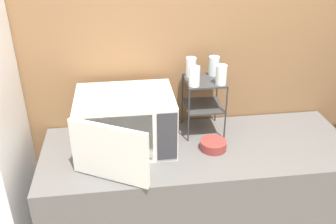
{
  "coord_description": "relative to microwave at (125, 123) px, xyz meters",
  "views": [
    {
      "loc": [
        -0.44,
        -1.52,
        2.16
      ],
      "look_at": [
        -0.18,
        0.38,
        1.14
      ],
      "focal_mm": 40.0,
      "sensor_mm": 36.0,
      "label": 1
    }
  ],
  "objects": [
    {
      "name": "wall_back",
      "position": [
        0.44,
        0.32,
        0.23
      ],
      "size": [
        8.0,
        0.06,
        2.6
      ],
      "color": "olive",
      "rests_on": "ground_plane"
    },
    {
      "name": "glass_front_right",
      "position": [
        0.58,
        0.05,
        0.25
      ],
      "size": [
        0.06,
        0.06,
        0.12
      ],
      "color": "silver",
      "rests_on": "dish_rack"
    },
    {
      "name": "dish_rack",
      "position": [
        0.5,
        0.13,
        0.09
      ],
      "size": [
        0.24,
        0.24,
        0.36
      ],
      "color": "#333333",
      "rests_on": "counter"
    },
    {
      "name": "bowl",
      "position": [
        0.52,
        -0.1,
        -0.14
      ],
      "size": [
        0.16,
        0.16,
        0.06
      ],
      "color": "maroon",
      "rests_on": "counter"
    },
    {
      "name": "glass_front_left",
      "position": [
        0.42,
        0.05,
        0.25
      ],
      "size": [
        0.06,
        0.06,
        0.12
      ],
      "color": "silver",
      "rests_on": "dish_rack"
    },
    {
      "name": "counter",
      "position": [
        0.44,
        -0.06,
        -0.62
      ],
      "size": [
        1.89,
        0.69,
        0.9
      ],
      "color": "#595654",
      "rests_on": "ground_plane"
    },
    {
      "name": "glass_back_right",
      "position": [
        0.57,
        0.2,
        0.25
      ],
      "size": [
        0.06,
        0.06,
        0.12
      ],
      "color": "silver",
      "rests_on": "dish_rack"
    },
    {
      "name": "glass_back_left",
      "position": [
        0.43,
        0.2,
        0.25
      ],
      "size": [
        0.06,
        0.06,
        0.12
      ],
      "color": "silver",
      "rests_on": "dish_rack"
    },
    {
      "name": "microwave",
      "position": [
        0.0,
        0.0,
        0.0
      ],
      "size": [
        0.58,
        0.66,
        0.34
      ],
      "color": "silver",
      "rests_on": "counter"
    }
  ]
}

